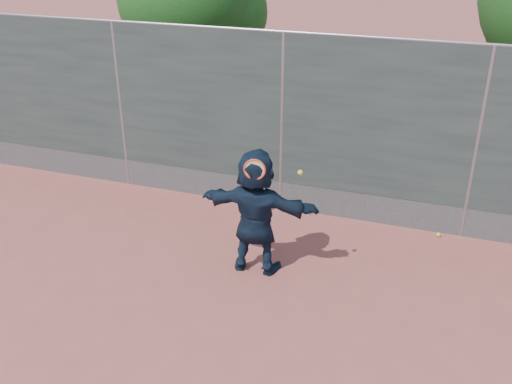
% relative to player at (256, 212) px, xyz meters
% --- Properties ---
extents(ground, '(80.00, 80.00, 0.00)m').
position_rel_player_xyz_m(ground, '(-0.22, -1.57, -0.91)').
color(ground, '#9E4C42').
rests_on(ground, ground).
extents(player, '(1.71, 0.58, 1.83)m').
position_rel_player_xyz_m(player, '(0.00, 0.00, 0.00)').
color(player, '#122031').
rests_on(player, ground).
extents(ball_ground, '(0.07, 0.07, 0.07)m').
position_rel_player_xyz_m(ball_ground, '(2.44, 1.78, -0.88)').
color(ball_ground, '#CFDD31').
rests_on(ball_ground, ground).
extents(fence, '(20.00, 0.06, 3.03)m').
position_rel_player_xyz_m(fence, '(-0.22, 1.93, 0.67)').
color(fence, '#38423D').
rests_on(fence, ground).
extents(swing_action, '(0.76, 0.17, 0.51)m').
position_rel_player_xyz_m(swing_action, '(0.11, -0.19, 0.71)').
color(swing_action, '#F04616').
rests_on(swing_action, ground).
extents(tree_left, '(3.15, 3.00, 4.53)m').
position_rel_player_xyz_m(tree_left, '(-3.07, 4.98, 2.03)').
color(tree_left, '#382314').
rests_on(tree_left, ground).
extents(weed_clump, '(0.68, 0.07, 0.30)m').
position_rel_player_xyz_m(weed_clump, '(0.07, 1.82, -0.78)').
color(weed_clump, '#387226').
rests_on(weed_clump, ground).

